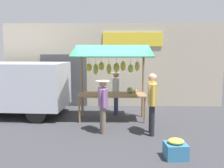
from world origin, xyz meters
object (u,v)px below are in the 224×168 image
(shopper_in_grey_tee, at_px, (103,102))
(shopper_in_striped_shirt, at_px, (152,99))
(market_stall, at_px, (113,73))
(vendor_with_sunhat, at_px, (116,90))
(produce_crate_near, at_px, (176,149))

(shopper_in_grey_tee, xyz_separation_m, shopper_in_striped_shirt, (-1.35, 0.11, 0.11))
(market_stall, relative_size, shopper_in_striped_shirt, 1.48)
(vendor_with_sunhat, distance_m, shopper_in_striped_shirt, 2.39)
(shopper_in_striped_shirt, bearing_deg, market_stall, 39.98)
(vendor_with_sunhat, bearing_deg, market_stall, -3.91)
(vendor_with_sunhat, relative_size, produce_crate_near, 3.12)
(vendor_with_sunhat, distance_m, produce_crate_near, 3.99)
(shopper_in_striped_shirt, bearing_deg, vendor_with_sunhat, 28.86)
(shopper_in_grey_tee, bearing_deg, vendor_with_sunhat, -20.18)
(vendor_with_sunhat, height_order, shopper_in_striped_shirt, shopper_in_striped_shirt)
(market_stall, xyz_separation_m, produce_crate_near, (-1.39, 3.04, -1.36))
(market_stall, relative_size, shopper_in_grey_tee, 1.66)
(market_stall, distance_m, shopper_in_grey_tee, 1.58)
(vendor_with_sunhat, bearing_deg, shopper_in_striped_shirt, 28.43)
(shopper_in_striped_shirt, xyz_separation_m, produce_crate_near, (-0.31, 1.53, -0.78))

